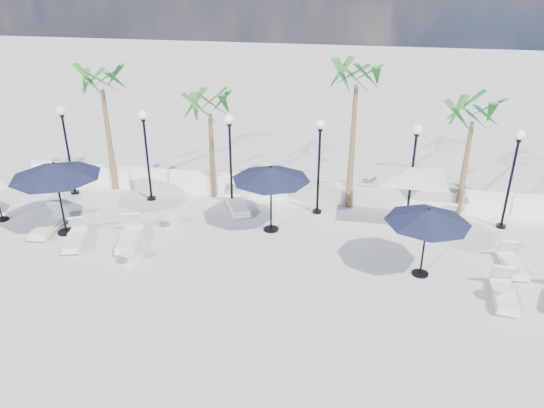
% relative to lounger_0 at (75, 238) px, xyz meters
% --- Properties ---
extents(ground, '(100.00, 100.00, 0.00)m').
position_rel_lounger_0_xyz_m(ground, '(8.23, -2.43, -0.23)').
color(ground, '#B0B0AA').
rests_on(ground, ground).
extents(balustrade, '(26.00, 0.30, 1.01)m').
position_rel_lounger_0_xyz_m(balustrade, '(8.23, 5.07, 0.23)').
color(balustrade, white).
rests_on(balustrade, ground).
extents(lamppost_0, '(0.36, 0.36, 3.84)m').
position_rel_lounger_0_xyz_m(lamppost_0, '(-2.27, 4.07, 2.26)').
color(lamppost_0, black).
rests_on(lamppost_0, ground).
extents(lamppost_1, '(0.36, 0.36, 3.84)m').
position_rel_lounger_0_xyz_m(lamppost_1, '(1.23, 4.07, 2.26)').
color(lamppost_1, black).
rests_on(lamppost_1, ground).
extents(lamppost_2, '(0.36, 0.36, 3.84)m').
position_rel_lounger_0_xyz_m(lamppost_2, '(4.73, 4.07, 2.26)').
color(lamppost_2, black).
rests_on(lamppost_2, ground).
extents(lamppost_3, '(0.36, 0.36, 3.84)m').
position_rel_lounger_0_xyz_m(lamppost_3, '(8.23, 4.07, 2.26)').
color(lamppost_3, black).
rests_on(lamppost_3, ground).
extents(lamppost_4, '(0.36, 0.36, 3.84)m').
position_rel_lounger_0_xyz_m(lamppost_4, '(11.73, 4.07, 2.26)').
color(lamppost_4, black).
rests_on(lamppost_4, ground).
extents(lamppost_5, '(0.36, 0.36, 3.84)m').
position_rel_lounger_0_xyz_m(lamppost_5, '(15.23, 4.07, 2.26)').
color(lamppost_5, black).
rests_on(lamppost_5, ground).
extents(palm_0, '(2.60, 2.60, 5.50)m').
position_rel_lounger_0_xyz_m(palm_0, '(-0.77, 4.87, 4.30)').
color(palm_0, brown).
rests_on(palm_0, ground).
extents(palm_1, '(2.60, 2.60, 4.70)m').
position_rel_lounger_0_xyz_m(palm_1, '(3.73, 4.87, 3.52)').
color(palm_1, brown).
rests_on(palm_1, ground).
extents(palm_2, '(2.60, 2.60, 6.10)m').
position_rel_lounger_0_xyz_m(palm_2, '(9.43, 4.87, 4.88)').
color(palm_2, brown).
rests_on(palm_2, ground).
extents(palm_3, '(2.60, 2.60, 4.90)m').
position_rel_lounger_0_xyz_m(palm_3, '(13.73, 4.87, 3.72)').
color(palm_3, brown).
rests_on(palm_3, ground).
extents(lounger_0, '(1.15, 1.96, 0.70)m').
position_rel_lounger_0_xyz_m(lounger_0, '(0.00, 0.00, 0.00)').
color(lounger_0, silver).
rests_on(lounger_0, ground).
extents(lounger_1, '(1.52, 2.23, 0.80)m').
position_rel_lounger_0_xyz_m(lounger_1, '(5.00, 3.79, 0.03)').
color(lounger_1, silver).
rests_on(lounger_1, ground).
extents(lounger_2, '(0.85, 2.13, 0.78)m').
position_rel_lounger_0_xyz_m(lounger_2, '(-1.44, 0.76, 0.03)').
color(lounger_2, silver).
rests_on(lounger_2, ground).
extents(lounger_3, '(1.15, 2.19, 0.78)m').
position_rel_lounger_0_xyz_m(lounger_3, '(1.90, 0.41, 0.03)').
color(lounger_3, silver).
rests_on(lounger_3, ground).
extents(lounger_4, '(0.63, 1.85, 0.69)m').
position_rel_lounger_0_xyz_m(lounger_4, '(13.29, 3.62, -0.00)').
color(lounger_4, silver).
rests_on(lounger_4, ground).
extents(lounger_5, '(0.74, 1.83, 0.67)m').
position_rel_lounger_0_xyz_m(lounger_5, '(14.97, 1.04, -0.01)').
color(lounger_5, silver).
rests_on(lounger_5, ground).
extents(lounger_6, '(0.76, 1.99, 0.73)m').
position_rel_lounger_0_xyz_m(lounger_6, '(14.33, -0.82, 0.01)').
color(lounger_6, silver).
rests_on(lounger_6, ground).
extents(side_table_0, '(0.49, 0.49, 0.48)m').
position_rel_lounger_0_xyz_m(side_table_0, '(2.48, -1.00, 0.05)').
color(side_table_0, silver).
rests_on(side_table_0, ground).
extents(side_table_1, '(0.46, 0.46, 0.45)m').
position_rel_lounger_0_xyz_m(side_table_1, '(2.93, 1.75, 0.04)').
color(side_table_1, silver).
rests_on(side_table_1, ground).
extents(side_table_2, '(0.55, 0.55, 0.53)m').
position_rel_lounger_0_xyz_m(side_table_2, '(14.18, -0.94, 0.09)').
color(side_table_2, silver).
rests_on(side_table_2, ground).
extents(parasol_navy_left, '(3.19, 3.19, 2.82)m').
position_rel_lounger_0_xyz_m(parasol_navy_left, '(-0.76, 0.70, 2.25)').
color(parasol_navy_left, black).
rests_on(parasol_navy_left, ground).
extents(parasol_navy_mid, '(2.88, 2.88, 2.58)m').
position_rel_lounger_0_xyz_m(parasol_navy_mid, '(6.69, 2.29, 2.03)').
color(parasol_navy_mid, black).
rests_on(parasol_navy_mid, ground).
extents(parasol_navy_right, '(2.67, 2.67, 2.39)m').
position_rel_lounger_0_xyz_m(parasol_navy_right, '(11.99, 0.15, 1.87)').
color(parasol_navy_right, black).
rests_on(parasol_navy_right, ground).
extents(parasol_cream_sq_a, '(4.98, 4.98, 2.45)m').
position_rel_lounger_0_xyz_m(parasol_cream_sq_a, '(11.69, 3.77, 2.03)').
color(parasol_cream_sq_a, black).
rests_on(parasol_cream_sq_a, ground).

